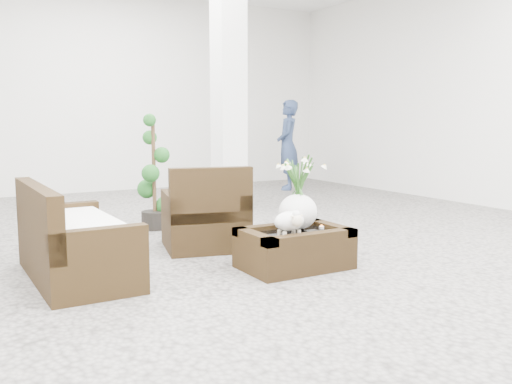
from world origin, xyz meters
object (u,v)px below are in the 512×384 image
coffee_table (294,250)px  topiary (154,173)px  armchair (205,207)px  loveseat (77,231)px

coffee_table → topiary: bearing=101.2°
armchair → topiary: size_ratio=0.63×
coffee_table → topiary: (-0.45, 2.27, 0.50)m
coffee_table → topiary: topiary is taller
armchair → topiary: (-0.10, 1.18, 0.24)m
loveseat → topiary: 2.08m
coffee_table → loveseat: (-1.69, 0.62, 0.23)m
coffee_table → armchair: size_ratio=1.08×
loveseat → topiary: bearing=-37.8°
loveseat → topiary: size_ratio=1.10×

